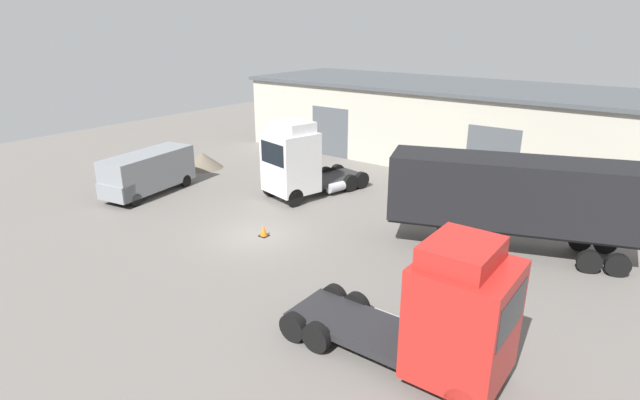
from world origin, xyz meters
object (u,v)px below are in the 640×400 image
tractor_unit_white (297,162)px  traffic_cone (264,231)px  tractor_unit_red (445,316)px  gravel_pile (203,160)px  delivery_van_grey (147,172)px  container_trailer_white (512,194)px

tractor_unit_white → traffic_cone: bearing=37.0°
tractor_unit_white → traffic_cone: 5.92m
tractor_unit_white → tractor_unit_red: 15.96m
tractor_unit_red → gravel_pile: (-22.00, 10.21, -1.45)m
delivery_van_grey → traffic_cone: 9.55m
tractor_unit_red → traffic_cone: (-10.68, 4.21, -1.73)m
container_trailer_white → tractor_unit_red: size_ratio=1.54×
delivery_van_grey → gravel_pile: size_ratio=2.16×
gravel_pile → traffic_cone: 12.82m
delivery_van_grey → tractor_unit_red: size_ratio=0.89×
tractor_unit_white → gravel_pile: bearing=-81.7°
container_trailer_white → delivery_van_grey: container_trailer_white is taller
delivery_van_grey → gravel_pile: delivery_van_grey is taller
gravel_pile → traffic_cone: bearing=-28.0°
tractor_unit_white → delivery_van_grey: (-7.24, -4.76, -0.74)m
delivery_van_grey → traffic_cone: size_ratio=10.67×
container_trailer_white → tractor_unit_white: bearing=-20.2°
delivery_van_grey → traffic_cone: (9.48, -0.40, -1.08)m
delivery_van_grey → gravel_pile: (-1.84, 5.60, -0.80)m
tractor_unit_white → traffic_cone: (2.24, -5.16, -1.82)m
tractor_unit_white → gravel_pile: size_ratio=2.39×
tractor_unit_red → gravel_pile: size_ratio=2.42×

